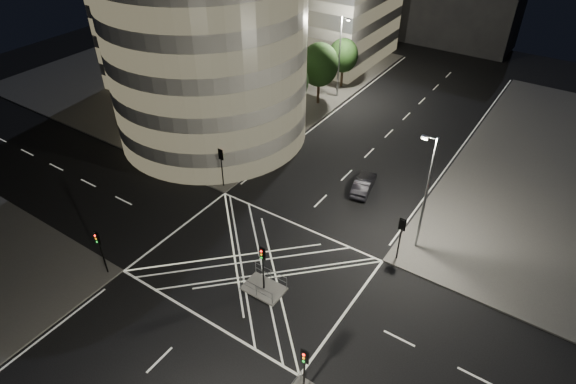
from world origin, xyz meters
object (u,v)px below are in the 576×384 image
Objects in this scene: street_lamp_left_far at (340,55)px; street_lamp_right_far at (426,192)px; traffic_signal_fr at (401,231)px; traffic_signal_fl at (221,161)px; street_lamp_left_near at (249,112)px; sedan at (364,184)px; traffic_signal_nl at (100,245)px; traffic_signal_nr at (304,364)px; traffic_signal_island at (263,261)px; central_island at (264,288)px.

street_lamp_left_far is 28.23m from street_lamp_right_far.
street_lamp_left_far is at bearing 128.17° from traffic_signal_fr.
traffic_signal_fl is 5.86m from street_lamp_left_near.
sedan is (11.90, -16.35, -4.83)m from street_lamp_left_far.
sedan is at bearing 146.29° from street_lamp_right_far.
traffic_signal_nl is 17.60m from traffic_signal_nr.
traffic_signal_fl is 1.00× the size of traffic_signal_island.
street_lamp_left_near reaches higher than traffic_signal_nr.
central_island is at bearing 26.14° from traffic_signal_nl.
traffic_signal_fr is 0.40× the size of street_lamp_left_near.
street_lamp_left_far reaches higher than sedan.
traffic_signal_nr is (0.00, -13.60, 0.00)m from traffic_signal_fr.
traffic_signal_fr is 1.00× the size of traffic_signal_nr.
central_island is at bearing 0.00° from traffic_signal_island.
street_lamp_left_near is 12.95m from sedan.
traffic_signal_fr is 29.63m from street_lamp_left_far.
sedan is (0.47, 15.15, 0.64)m from central_island.
street_lamp_right_far reaches higher than sedan.
central_island is at bearing -125.30° from street_lamp_right_far.
traffic_signal_fr is 10.73m from traffic_signal_island.
traffic_signal_island is (0.00, 0.00, 2.84)m from central_island.
traffic_signal_nr is at bearing -92.30° from street_lamp_right_far.
street_lamp_left_near is at bearing 91.94° from traffic_signal_nl.
central_island is 11.10m from traffic_signal_fr.
traffic_signal_fl is at bearing -83.03° from street_lamp_left_near.
traffic_signal_fr is at bearing -51.83° from street_lamp_left_far.
traffic_signal_fr is at bearing 90.00° from traffic_signal_nr.
street_lamp_left_near is (-18.24, 18.80, 2.63)m from traffic_signal_nr.
traffic_signal_fr is 9.58m from sedan.
sedan is at bearing 31.29° from traffic_signal_fl.
street_lamp_left_near reaches higher than sedan.
central_island is 33.95m from street_lamp_left_far.
traffic_signal_island is (10.80, 5.30, 0.00)m from traffic_signal_nl.
street_lamp_left_near is (-18.24, 5.20, 2.63)m from traffic_signal_fr.
traffic_signal_nl is 36.90m from street_lamp_left_far.
traffic_signal_island is (10.80, -8.30, 0.00)m from traffic_signal_fl.
central_island is 0.75× the size of traffic_signal_nr.
traffic_signal_island is at bearing -37.54° from traffic_signal_fl.
traffic_signal_nr is at bearing -90.00° from traffic_signal_fr.
traffic_signal_island is at bearing -70.05° from street_lamp_left_far.
street_lamp_right_far reaches higher than traffic_signal_fr.
traffic_signal_nr is 0.40× the size of street_lamp_left_near.
street_lamp_left_near is 1.00× the size of street_lamp_left_far.
traffic_signal_fr is 0.40× the size of street_lamp_left_far.
street_lamp_left_near is at bearing 96.97° from traffic_signal_fl.
street_lamp_left_far is at bearing 90.00° from street_lamp_left_near.
traffic_signal_fl is at bearing 142.31° from traffic_signal_nr.
street_lamp_left_far is at bearing 131.94° from street_lamp_right_far.
street_lamp_right_far is (18.87, -3.00, 0.00)m from street_lamp_left_near.
street_lamp_left_near reaches higher than traffic_signal_fl.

